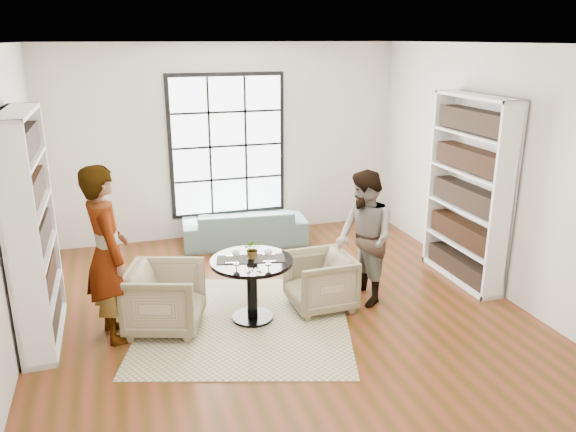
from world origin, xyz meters
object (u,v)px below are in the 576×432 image
object	(u,v)px
person_left	(107,254)
wine_glass_right	(268,253)
pedestal_table	(252,276)
flower_centerpiece	(253,249)
armchair_right	(320,281)
person_right	(365,238)
sofa	(245,226)
armchair_left	(165,298)
wine_glass_left	(236,253)

from	to	relation	value
person_left	wine_glass_right	world-z (taller)	person_left
pedestal_table	flower_centerpiece	bearing A→B (deg)	53.52
armchair_right	wine_glass_right	size ratio (longest dim) A/B	3.91
pedestal_table	person_right	size ratio (longest dim) A/B	0.57
person_left	sofa	bearing A→B (deg)	-53.03
armchair_left	flower_centerpiece	bearing A→B (deg)	-74.64
armchair_left	wine_glass_left	bearing A→B (deg)	-84.24
armchair_left	armchair_right	distance (m)	1.78
sofa	wine_glass_right	distance (m)	2.71
wine_glass_right	flower_centerpiece	distance (m)	0.25
person_right	person_left	bearing A→B (deg)	-93.41
sofa	armchair_right	world-z (taller)	armchair_right
wine_glass_left	flower_centerpiece	bearing A→B (deg)	28.97
flower_centerpiece	wine_glass_left	bearing A→B (deg)	-151.03
wine_glass_left	armchair_right	bearing A→B (deg)	8.15
flower_centerpiece	armchair_right	bearing A→B (deg)	1.94
wine_glass_left	person_right	bearing A→B (deg)	5.32
armchair_left	wine_glass_right	xyz separation A→B (m)	(1.09, -0.27, 0.50)
armchair_left	person_left	xyz separation A→B (m)	(-0.55, 0.00, 0.58)
armchair_left	flower_centerpiece	world-z (taller)	flower_centerpiece
person_right	wine_glass_left	world-z (taller)	person_right
armchair_left	wine_glass_right	size ratio (longest dim) A/B	4.28
armchair_right	wine_glass_right	distance (m)	0.91
sofa	wine_glass_left	bearing A→B (deg)	80.99
sofa	wine_glass_left	size ratio (longest dim) A/B	10.72
sofa	wine_glass_left	distance (m)	2.68
armchair_left	wine_glass_left	world-z (taller)	wine_glass_left
person_left	wine_glass_right	distance (m)	1.66
armchair_right	wine_glass_right	xyz separation A→B (m)	(-0.69, -0.25, 0.53)
flower_centerpiece	wine_glass_right	bearing A→B (deg)	-62.22
armchair_right	pedestal_table	bearing A→B (deg)	-86.91
person_right	wine_glass_right	distance (m)	1.27
pedestal_table	wine_glass_left	world-z (taller)	wine_glass_left
armchair_left	person_right	xyz separation A→B (m)	(2.33, -0.02, 0.44)
wine_glass_right	armchair_right	bearing A→B (deg)	19.63
armchair_right	wine_glass_right	world-z (taller)	wine_glass_right
armchair_left	wine_glass_right	world-z (taller)	wine_glass_right
armchair_right	person_right	world-z (taller)	person_right
person_left	wine_glass_left	size ratio (longest dim) A/B	10.70
pedestal_table	person_right	bearing A→B (deg)	2.61
armchair_right	wine_glass_left	distance (m)	1.16
person_left	flower_centerpiece	xyz separation A→B (m)	(1.52, -0.05, -0.10)
wine_glass_right	wine_glass_left	bearing A→B (deg)	163.12
pedestal_table	person_right	distance (m)	1.41
armchair_left	person_left	bearing A→B (deg)	108.28
wine_glass_left	person_left	bearing A→B (deg)	172.66
person_right	flower_centerpiece	xyz separation A→B (m)	(-1.36, -0.03, 0.03)
armchair_right	flower_centerpiece	size ratio (longest dim) A/B	3.34
sofa	person_left	world-z (taller)	person_left
pedestal_table	sofa	size ratio (longest dim) A/B	0.49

